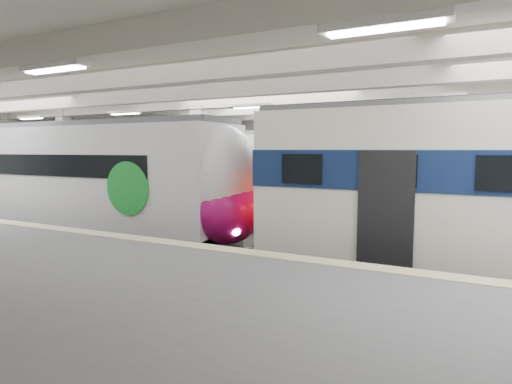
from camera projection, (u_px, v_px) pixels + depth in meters
The scene contains 3 objects.
station_hall at pixel (191, 155), 11.93m from camera, with size 36.00×24.00×5.75m.
modern_emu at pixel (109, 183), 15.82m from camera, with size 13.70×2.83×4.42m.
far_train at pixel (203, 175), 20.50m from camera, with size 13.03×2.68×4.20m.
Camera 1 is at (7.08, -11.56, 3.41)m, focal length 30.00 mm.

